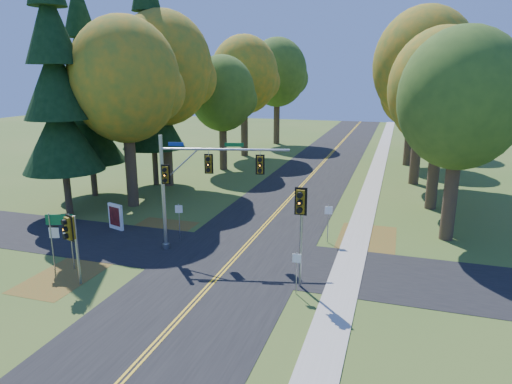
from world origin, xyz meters
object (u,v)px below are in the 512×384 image
(traffic_mast, at_px, (194,178))
(route_sign_cluster, at_px, (61,230))
(info_kiosk, at_px, (116,217))
(east_signal_pole, at_px, (301,213))

(traffic_mast, relative_size, route_sign_cluster, 2.35)
(info_kiosk, bearing_deg, route_sign_cluster, -63.18)
(east_signal_pole, xyz_separation_m, route_sign_cluster, (-12.32, -1.53, -1.63))
(route_sign_cluster, bearing_deg, traffic_mast, 21.90)
(info_kiosk, bearing_deg, east_signal_pole, -2.11)
(east_signal_pole, bearing_deg, traffic_mast, 156.03)
(east_signal_pole, distance_m, route_sign_cluster, 12.52)
(east_signal_pole, xyz_separation_m, info_kiosk, (-13.37, 4.72, -2.93))
(traffic_mast, xyz_separation_m, east_signal_pole, (6.82, -3.08, -0.51))
(east_signal_pole, height_order, info_kiosk, east_signal_pole)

